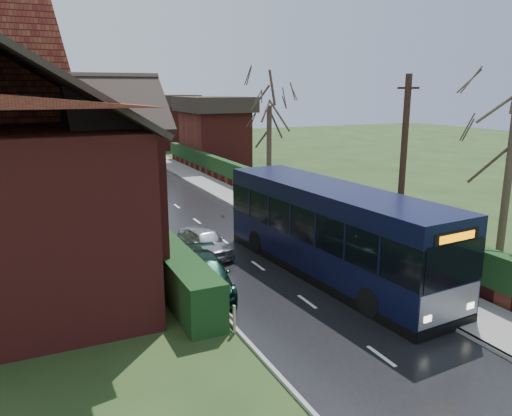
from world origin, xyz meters
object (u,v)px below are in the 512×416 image
bus (331,232)px  car_green (204,275)px  bus_stop_sign (297,206)px  car_silver (205,242)px  telegraph_pole (403,170)px  brick_house (16,167)px

bus → car_green: 5.25m
bus_stop_sign → car_silver: bearing=-175.0°
car_silver → telegraph_pole: size_ratio=0.46×
bus → telegraph_pole: bearing=-0.4°
car_silver → brick_house: bearing=170.1°
bus_stop_sign → telegraph_pole: telegraph_pole is taller
car_green → bus_stop_sign: 7.36m
bus → car_green: size_ratio=2.77×
bus_stop_sign → telegraph_pole: 5.42m
bus → car_green: bearing=170.4°
bus_stop_sign → telegraph_pole: bearing=-53.9°
car_silver → car_green: 4.15m
car_green → bus: bearing=4.4°
brick_house → bus: brick_house is taller
bus_stop_sign → telegraph_pole: size_ratio=0.34×
car_green → car_silver: bearing=80.1°
brick_house → telegraph_pole: 15.24m
brick_house → telegraph_pole: (14.53, -4.58, -0.42)m
brick_house → telegraph_pole: bearing=-17.5°
car_silver → bus: bearing=-56.4°
telegraph_pole → bus: bearing=172.6°
car_silver → bus_stop_sign: bus_stop_sign is taller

